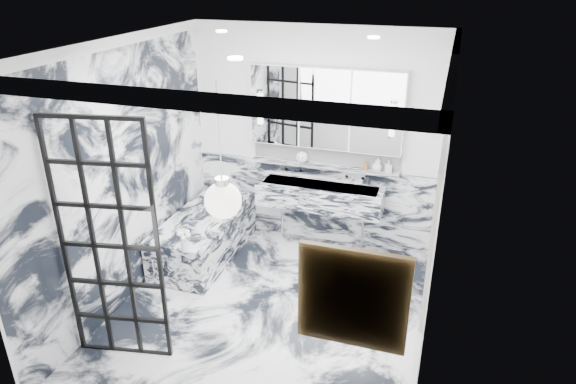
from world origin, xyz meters
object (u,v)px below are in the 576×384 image
(crittall_door, at_px, (110,246))
(bathtub, at_px, (205,236))
(mirror_cabinet, at_px, (326,109))
(trough_sink, at_px, (320,196))

(crittall_door, xyz_separation_m, bathtub, (-0.07, 1.87, -0.89))
(bathtub, bearing_deg, mirror_cabinet, 32.06)
(mirror_cabinet, bearing_deg, crittall_door, -115.01)
(crittall_door, xyz_separation_m, mirror_cabinet, (1.26, 2.70, 0.66))
(crittall_door, height_order, mirror_cabinet, crittall_door)
(bathtub, bearing_deg, crittall_door, -87.92)
(crittall_door, relative_size, bathtub, 1.41)
(trough_sink, height_order, bathtub, trough_sink)
(trough_sink, xyz_separation_m, bathtub, (-1.33, -0.66, -0.45))
(trough_sink, bearing_deg, mirror_cabinet, 90.00)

